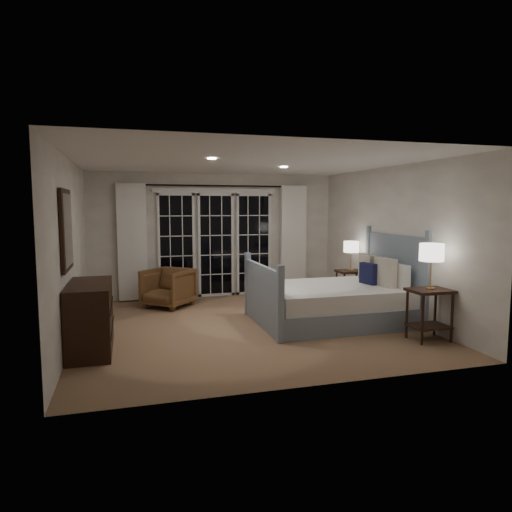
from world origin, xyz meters
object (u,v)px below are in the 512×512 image
object	(u,v)px
nightstand_left	(429,306)
lamp_left	(432,253)
lamp_right	(351,247)
dresser	(90,317)
bed	(335,301)
armchair	(168,288)
nightstand_right	(350,282)

from	to	relation	value
nightstand_left	lamp_left	distance (m)	0.74
lamp_right	dresser	size ratio (longest dim) A/B	0.44
bed	armchair	size ratio (longest dim) A/B	3.02
nightstand_right	armchair	size ratio (longest dim) A/B	0.83
bed	lamp_left	world-z (taller)	bed
nightstand_left	lamp_right	world-z (taller)	lamp_right
nightstand_left	lamp_left	xyz separation A→B (m)	(0.00, -0.00, 0.74)
armchair	lamp_right	bearing A→B (deg)	29.69
nightstand_left	nightstand_right	xyz separation A→B (m)	(0.06, 2.41, -0.05)
bed	lamp_left	distance (m)	1.75
bed	nightstand_right	bearing A→B (deg)	52.36
nightstand_right	lamp_left	size ratio (longest dim) A/B	1.03
nightstand_right	nightstand_left	bearing A→B (deg)	-91.50
nightstand_left	lamp_right	xyz separation A→B (m)	(0.06, 2.41, 0.61)
lamp_left	armchair	distance (m)	4.59
bed	lamp_right	xyz separation A→B (m)	(0.86, 1.12, 0.74)
dresser	armchair	bearing A→B (deg)	63.08
nightstand_right	dresser	distance (m)	4.79
dresser	nightstand_left	bearing A→B (deg)	-10.02
lamp_right	bed	bearing A→B (deg)	-127.64
bed	lamp_left	xyz separation A→B (m)	(0.80, -1.29, 0.87)
lamp_right	armchair	size ratio (longest dim) A/B	0.70
bed	nightstand_right	size ratio (longest dim) A/B	3.66
lamp_left	nightstand_right	bearing A→B (deg)	88.50
bed	nightstand_left	bearing A→B (deg)	-58.11
armchair	lamp_left	bearing A→B (deg)	-2.02
bed	dresser	size ratio (longest dim) A/B	1.91
nightstand_left	dresser	distance (m)	4.51
nightstand_right	armchair	world-z (taller)	armchair
bed	nightstand_right	distance (m)	1.42
lamp_left	armchair	bearing A→B (deg)	136.36
lamp_right	nightstand_right	bearing A→B (deg)	26.57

